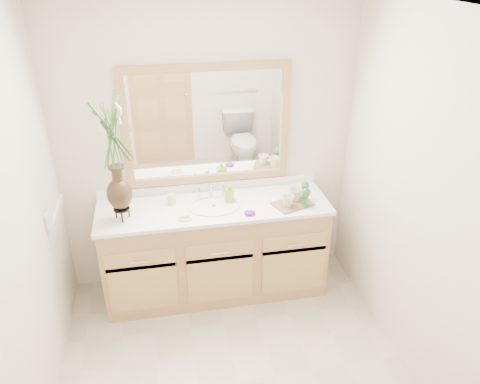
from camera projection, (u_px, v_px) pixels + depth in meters
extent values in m
plane|color=beige|center=(237.00, 381.00, 3.21)|extent=(2.60, 2.60, 0.00)
cube|color=white|center=(236.00, 9.00, 2.10)|extent=(2.40, 2.60, 0.02)
cube|color=silver|center=(208.00, 149.00, 3.79)|extent=(2.40, 0.02, 2.40)
cube|color=silver|center=(13.00, 257.00, 2.46)|extent=(0.02, 2.60, 2.40)
cube|color=silver|center=(430.00, 214.00, 2.85)|extent=(0.02, 2.60, 2.40)
cube|color=tan|center=(215.00, 250.00, 3.91)|extent=(1.80, 0.55, 0.80)
cube|color=white|center=(214.00, 207.00, 3.72)|extent=(1.84, 0.57, 0.03)
ellipsoid|color=white|center=(214.00, 213.00, 3.72)|extent=(0.38, 0.30, 0.12)
cylinder|color=silver|center=(211.00, 190.00, 3.83)|extent=(0.02, 0.02, 0.11)
cylinder|color=silver|center=(199.00, 193.00, 3.82)|extent=(0.02, 0.02, 0.08)
cylinder|color=silver|center=(223.00, 191.00, 3.85)|extent=(0.02, 0.02, 0.08)
cube|color=white|center=(207.00, 125.00, 3.68)|extent=(1.20, 0.01, 0.85)
cube|color=tan|center=(205.00, 67.00, 3.46)|extent=(1.32, 0.04, 0.06)
cube|color=tan|center=(209.00, 178.00, 3.88)|extent=(1.32, 0.04, 0.06)
cube|color=tan|center=(125.00, 131.00, 3.57)|extent=(0.06, 0.04, 0.85)
cube|color=tan|center=(285.00, 121.00, 3.78)|extent=(0.06, 0.04, 0.85)
cube|color=white|center=(48.00, 219.00, 3.23)|extent=(0.02, 0.12, 0.12)
cylinder|color=black|center=(122.00, 209.00, 3.49)|extent=(0.12, 0.12, 0.01)
ellipsoid|color=black|center=(120.00, 194.00, 3.43)|extent=(0.19, 0.19, 0.24)
cylinder|color=black|center=(117.00, 175.00, 3.36)|extent=(0.08, 0.08, 0.11)
cylinder|color=#4C7A33|center=(112.00, 138.00, 3.22)|extent=(0.07, 0.07, 0.44)
cylinder|color=beige|center=(172.00, 199.00, 3.72)|extent=(0.06, 0.06, 0.08)
cylinder|color=beige|center=(185.00, 218.00, 3.53)|extent=(0.11, 0.11, 0.01)
cube|color=beige|center=(185.00, 216.00, 3.52)|extent=(0.06, 0.04, 0.02)
imported|color=#87C42E|center=(230.00, 193.00, 3.74)|extent=(0.08, 0.08, 0.14)
ellipsoid|color=#4E2369|center=(250.00, 213.00, 3.58)|extent=(0.10, 0.08, 0.03)
cube|color=brown|center=(293.00, 204.00, 3.72)|extent=(0.35, 0.29, 0.01)
imported|color=beige|center=(288.00, 200.00, 3.65)|extent=(0.11, 0.11, 0.10)
imported|color=beige|center=(295.00, 194.00, 3.74)|extent=(0.12, 0.12, 0.11)
cylinder|color=#236B2D|center=(305.00, 205.00, 3.68)|extent=(0.06, 0.06, 0.01)
cylinder|color=#236B2D|center=(305.00, 200.00, 3.66)|extent=(0.01, 0.01, 0.10)
ellipsoid|color=#236B2D|center=(306.00, 193.00, 3.63)|extent=(0.07, 0.07, 0.08)
cylinder|color=#236B2D|center=(304.00, 197.00, 3.79)|extent=(0.06, 0.06, 0.01)
cylinder|color=#236B2D|center=(305.00, 192.00, 3.77)|extent=(0.01, 0.01, 0.09)
ellipsoid|color=#236B2D|center=(305.00, 186.00, 3.75)|extent=(0.06, 0.06, 0.07)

